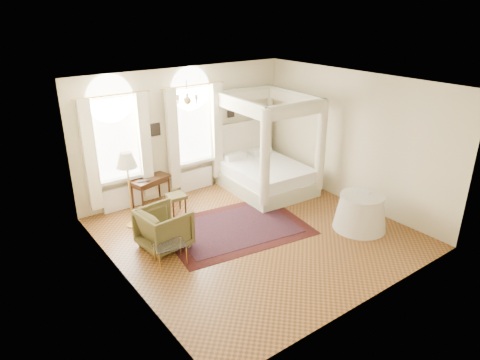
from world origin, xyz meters
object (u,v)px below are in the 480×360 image
object	(u,v)px
nightstand	(266,166)
armchair	(164,228)
floor_lamp	(127,164)
canopy_bed	(267,169)
writing_desk	(150,182)
coffee_table	(170,247)
stool	(176,198)
side_table	(360,212)

from	to	relation	value
nightstand	armchair	distance (m)	4.69
floor_lamp	canopy_bed	bearing A→B (deg)	-3.28
writing_desk	coffee_table	bearing A→B (deg)	-108.15
nightstand	armchair	size ratio (longest dim) A/B	0.61
canopy_bed	stool	size ratio (longest dim) A/B	5.35
stool	armchair	distance (m)	1.57
stool	side_table	size ratio (longest dim) A/B	0.41
floor_lamp	coffee_table	bearing A→B (deg)	-91.13
canopy_bed	writing_desk	world-z (taller)	canopy_bed
canopy_bed	armchair	world-z (taller)	canopy_bed
armchair	side_table	xyz separation A→B (m)	(3.94, -1.89, -0.04)
writing_desk	armchair	size ratio (longest dim) A/B	1.13
coffee_table	canopy_bed	bearing A→B (deg)	23.87
nightstand	coffee_table	size ratio (longest dim) A/B	0.84
side_table	floor_lamp	bearing A→B (deg)	142.47
canopy_bed	floor_lamp	bearing A→B (deg)	176.72
canopy_bed	nightstand	size ratio (longest dim) A/B	4.51
stool	floor_lamp	bearing A→B (deg)	178.48
canopy_bed	coffee_table	distance (m)	4.20
armchair	coffee_table	world-z (taller)	armchair
coffee_table	side_table	size ratio (longest dim) A/B	0.58
stool	side_table	xyz separation A→B (m)	(2.98, -3.13, -0.01)
stool	floor_lamp	xyz separation A→B (m)	(-1.13, 0.03, 1.11)
coffee_table	stool	bearing A→B (deg)	58.25
coffee_table	writing_desk	bearing A→B (deg)	71.85
canopy_bed	nightstand	world-z (taller)	canopy_bed
coffee_table	floor_lamp	size ratio (longest dim) A/B	0.39
nightstand	writing_desk	xyz separation A→B (m)	(-3.63, 0.17, 0.34)
stool	side_table	distance (m)	4.32
floor_lamp	side_table	bearing A→B (deg)	-37.53
writing_desk	canopy_bed	bearing A→B (deg)	-18.43
canopy_bed	side_table	bearing A→B (deg)	-83.99
writing_desk	side_table	world-z (taller)	side_table
canopy_bed	side_table	xyz separation A→B (m)	(0.31, -2.94, -0.20)
canopy_bed	stool	world-z (taller)	canopy_bed
canopy_bed	floor_lamp	distance (m)	3.92
canopy_bed	armchair	size ratio (longest dim) A/B	2.73
coffee_table	side_table	bearing A→B (deg)	-16.65
coffee_table	armchair	bearing A→B (deg)	72.00
armchair	canopy_bed	bearing A→B (deg)	-80.05
nightstand	armchair	bearing A→B (deg)	-156.52
canopy_bed	stool	distance (m)	2.69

